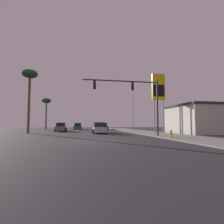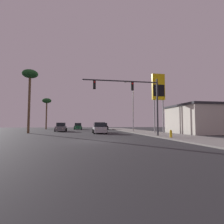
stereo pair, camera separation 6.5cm
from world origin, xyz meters
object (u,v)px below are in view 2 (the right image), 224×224
object	(u,v)px
car_silver	(99,128)
palm_tree_near	(30,78)
car_green	(78,127)
car_black	(104,127)
palm_tree_far	(47,102)
fire_hydrant	(171,134)
gas_station_sign	(158,90)
traffic_light_mast	(136,94)
car_grey	(61,127)
street_lamp	(132,103)

from	to	relation	value
car_silver	palm_tree_near	size ratio (longest dim) A/B	0.43
palm_tree_near	car_green	bearing A→B (deg)	66.53
car_black	palm_tree_far	size ratio (longest dim) A/B	0.52
car_black	palm_tree_far	bearing A→B (deg)	-13.81
palm_tree_far	fire_hydrant	bearing A→B (deg)	-61.58
fire_hydrant	palm_tree_near	bearing A→B (deg)	141.97
car_silver	gas_station_sign	world-z (taller)	gas_station_sign
traffic_light_mast	palm_tree_far	xyz separation A→B (m)	(-15.29, 30.31, 2.45)
car_black	fire_hydrant	distance (m)	29.23
car_grey	gas_station_sign	distance (m)	19.30
car_black	traffic_light_mast	bearing A→B (deg)	91.94
street_lamp	fire_hydrant	bearing A→B (deg)	-91.25
car_silver	car_green	size ratio (longest dim) A/B	1.00
gas_station_sign	palm_tree_far	world-z (taller)	gas_station_sign
fire_hydrant	car_silver	bearing A→B (deg)	118.49
traffic_light_mast	palm_tree_far	bearing A→B (deg)	116.77
car_silver	palm_tree_far	size ratio (longest dim) A/B	0.52
car_black	car_grey	bearing A→B (deg)	48.01
car_grey	fire_hydrant	size ratio (longest dim) A/B	5.70
car_black	car_grey	world-z (taller)	same
traffic_light_mast	palm_tree_near	size ratio (longest dim) A/B	0.86
fire_hydrant	palm_tree_near	xyz separation A→B (m)	(-16.75, 13.10, 8.24)
traffic_light_mast	gas_station_sign	distance (m)	8.43
palm_tree_far	traffic_light_mast	bearing A→B (deg)	-63.23
car_green	car_grey	xyz separation A→B (m)	(-3.03, -10.96, 0.00)
gas_station_sign	palm_tree_far	xyz separation A→B (m)	(-20.83, 24.22, 0.63)
car_silver	palm_tree_near	bearing A→B (deg)	-11.31
car_green	palm_tree_far	world-z (taller)	palm_tree_far
car_black	street_lamp	bearing A→B (deg)	103.41
car_silver	car_green	bearing A→B (deg)	-79.20
car_silver	car_grey	world-z (taller)	same
car_silver	traffic_light_mast	world-z (taller)	traffic_light_mast
car_grey	palm_tree_far	size ratio (longest dim) A/B	0.52
car_silver	street_lamp	bearing A→B (deg)	-152.99
car_grey	street_lamp	bearing A→B (deg)	157.71
traffic_light_mast	palm_tree_near	world-z (taller)	palm_tree_near
gas_station_sign	palm_tree_far	size ratio (longest dim) A/B	1.08
car_silver	palm_tree_near	distance (m)	13.63
car_green	gas_station_sign	world-z (taller)	gas_station_sign
street_lamp	traffic_light_mast	bearing A→B (deg)	-104.58
street_lamp	fire_hydrant	size ratio (longest dim) A/B	11.84
car_grey	traffic_light_mast	size ratio (longest dim) A/B	0.50
street_lamp	palm_tree_near	size ratio (longest dim) A/B	0.90
car_green	car_black	size ratio (longest dim) A/B	1.00
car_green	palm_tree_near	distance (m)	19.96
traffic_light_mast	palm_tree_far	distance (m)	34.04
car_green	palm_tree_far	size ratio (longest dim) A/B	0.52
car_black	fire_hydrant	bearing A→B (deg)	97.00
car_silver	car_green	world-z (taller)	same
car_silver	traffic_light_mast	xyz separation A→B (m)	(3.29, -8.10, 4.03)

